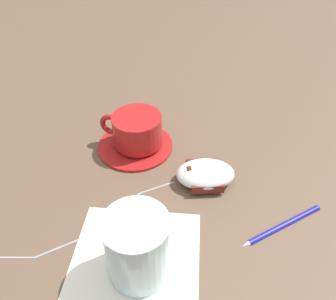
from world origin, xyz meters
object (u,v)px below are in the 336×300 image
at_px(saucer, 135,145).
at_px(computer_mouse, 205,174).
at_px(drinking_glass, 138,247).
at_px(pen, 283,224).
at_px(coffee_cup, 136,130).

xyz_separation_m(saucer, computer_mouse, (0.15, -0.04, 0.01)).
height_order(drinking_glass, pen, drinking_glass).
bearing_deg(computer_mouse, saucer, 165.49).
xyz_separation_m(coffee_cup, computer_mouse, (0.14, -0.04, -0.02)).
xyz_separation_m(drinking_glass, pen, (0.16, 0.14, -0.05)).
relative_size(saucer, computer_mouse, 1.21).
bearing_deg(pen, computer_mouse, 161.38).
distance_m(saucer, computer_mouse, 0.15).
distance_m(coffee_cup, pen, 0.29).
bearing_deg(coffee_cup, computer_mouse, -16.26).
bearing_deg(coffee_cup, drinking_glass, -63.70).
bearing_deg(pen, drinking_glass, -140.28).
bearing_deg(pen, coffee_cup, 162.60).
relative_size(coffee_cup, computer_mouse, 1.01).
bearing_deg(drinking_glass, computer_mouse, 79.71).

